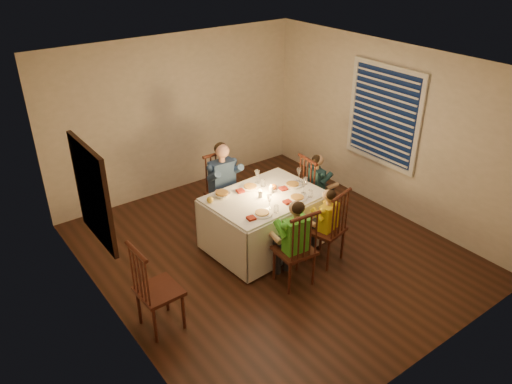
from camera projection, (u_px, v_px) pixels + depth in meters
ground at (271, 251)px, 7.00m from camera, size 5.00×5.00×0.00m
wall_left at (103, 222)px, 5.20m from camera, size 0.02×5.00×2.60m
wall_right at (389, 129)px, 7.57m from camera, size 0.02×5.00×2.60m
wall_back at (178, 115)px, 8.15m from camera, size 4.50×0.02×2.60m
ceiling at (274, 66)px, 5.77m from camera, size 5.00×5.00×0.00m
dining_table at (264, 210)px, 6.86m from camera, size 1.61×1.22×0.77m
chair_adult at (225, 222)px, 7.68m from camera, size 0.46×0.44×1.09m
chair_near_left at (293, 281)px, 6.40m from camera, size 0.49×0.47×1.09m
chair_near_right at (323, 259)px, 6.82m from camera, size 0.54×0.52×1.09m
chair_end at (315, 220)px, 7.74m from camera, size 0.47×0.48×1.09m
chair_extra at (163, 325)px, 5.70m from camera, size 0.46×0.48×1.13m
adult at (225, 222)px, 7.68m from camera, size 0.49×0.45×1.30m
child_green at (293, 281)px, 6.40m from camera, size 0.46×0.42×1.19m
child_yellow at (323, 259)px, 6.82m from camera, size 0.43×0.41×1.08m
child_teal at (315, 220)px, 7.74m from camera, size 0.37×0.40×1.10m
setting_adult at (250, 187)px, 6.95m from camera, size 0.28×0.28×0.02m
setting_green at (262, 214)px, 6.31m from camera, size 0.28×0.28×0.02m
setting_yellow at (297, 198)px, 6.68m from camera, size 0.28×0.28×0.02m
setting_teal at (293, 185)px, 7.01m from camera, size 0.28×0.28×0.02m
candle_left at (260, 194)px, 6.69m from camera, size 0.06×0.06×0.10m
candle_right at (271, 190)px, 6.80m from camera, size 0.06×0.06×0.10m
squash at (210, 200)px, 6.56m from camera, size 0.09×0.09×0.09m
orange_fruit at (274, 187)px, 6.90m from camera, size 0.08×0.08×0.08m
serving_bowl at (222, 195)px, 6.72m from camera, size 0.27×0.27×0.05m
wall_mirror at (93, 194)px, 5.33m from camera, size 0.06×0.95×1.15m
window_blinds at (383, 116)px, 7.52m from camera, size 0.07×1.34×1.54m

